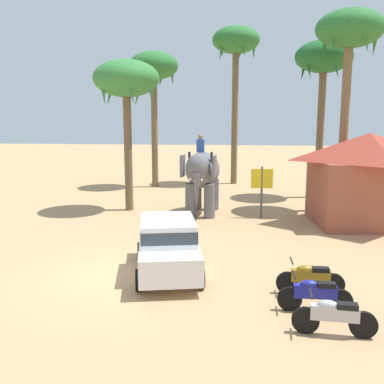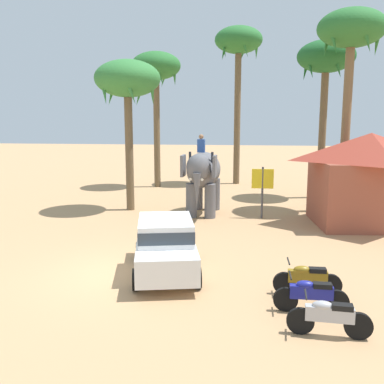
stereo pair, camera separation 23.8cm
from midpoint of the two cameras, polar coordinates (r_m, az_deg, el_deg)
ground_plane at (r=13.61m, az=-9.14°, el=-10.45°), size 120.00×120.00×0.00m
car_sedan_foreground at (r=13.21m, az=-3.69°, el=-6.73°), size 2.49×4.36×1.70m
elephant_with_mahout at (r=20.90m, az=1.00°, el=2.42°), size 1.76×3.91×3.88m
motorcycle_nearest_camera at (r=10.21m, az=17.39°, el=-15.11°), size 1.80×0.55×0.94m
motorcycle_second_in_row at (r=11.21m, az=15.13°, el=-12.67°), size 1.80×0.55×0.94m
motorcycle_mid_row at (r=12.20m, az=14.62°, el=-10.76°), size 1.80×0.55×0.94m
palm_tree_behind_elephant at (r=23.16m, az=19.54°, el=18.59°), size 3.20×3.20×9.68m
palm_tree_near_hut at (r=26.47m, az=16.52°, el=15.95°), size 3.20×3.20×8.88m
palm_tree_left_of_road at (r=29.38m, az=-5.26°, el=15.54°), size 3.20×3.20×8.81m
palm_tree_far_back at (r=31.07m, az=5.51°, el=18.32°), size 3.20×3.20×10.64m
palm_tree_leaning_seaward at (r=22.05m, az=-8.87°, el=13.94°), size 3.20×3.20×7.40m
roadside_hut at (r=20.39m, az=21.60°, el=1.92°), size 5.34×4.62×4.00m
signboard_yellow at (r=20.46m, az=8.76°, el=1.29°), size 1.00×0.10×2.40m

